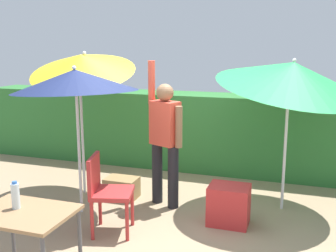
{
  "coord_description": "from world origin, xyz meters",
  "views": [
    {
      "loc": [
        1.51,
        -4.25,
        2.08
      ],
      "look_at": [
        0.0,
        0.3,
        1.1
      ],
      "focal_mm": 42.75,
      "sensor_mm": 36.0,
      "label": 1
    }
  ],
  "objects_px": {
    "crate_cardboard": "(122,188)",
    "folding_table": "(25,221)",
    "umbrella_yellow": "(291,75)",
    "person_vendor": "(165,136)",
    "cooler_box": "(229,205)",
    "umbrella_rainbow": "(82,64)",
    "chair_plastic": "(106,189)",
    "bottle_water": "(15,196)",
    "umbrella_orange": "(75,81)"
  },
  "relations": [
    {
      "from": "umbrella_rainbow",
      "to": "bottle_water",
      "type": "bearing_deg",
      "value": -74.96
    },
    {
      "from": "umbrella_yellow",
      "to": "cooler_box",
      "type": "distance_m",
      "value": 1.74
    },
    {
      "from": "crate_cardboard",
      "to": "umbrella_rainbow",
      "type": "bearing_deg",
      "value": 175.89
    },
    {
      "from": "person_vendor",
      "to": "bottle_water",
      "type": "height_order",
      "value": "person_vendor"
    },
    {
      "from": "person_vendor",
      "to": "folding_table",
      "type": "distance_m",
      "value": 2.22
    },
    {
      "from": "person_vendor",
      "to": "umbrella_rainbow",
      "type": "bearing_deg",
      "value": 176.23
    },
    {
      "from": "bottle_water",
      "to": "umbrella_orange",
      "type": "bearing_deg",
      "value": 101.37
    },
    {
      "from": "umbrella_rainbow",
      "to": "crate_cardboard",
      "type": "bearing_deg",
      "value": -4.11
    },
    {
      "from": "umbrella_orange",
      "to": "person_vendor",
      "type": "relative_size",
      "value": 0.98
    },
    {
      "from": "cooler_box",
      "to": "bottle_water",
      "type": "height_order",
      "value": "bottle_water"
    },
    {
      "from": "umbrella_orange",
      "to": "crate_cardboard",
      "type": "xyz_separation_m",
      "value": [
        0.29,
        0.6,
        -1.52
      ]
    },
    {
      "from": "umbrella_yellow",
      "to": "folding_table",
      "type": "height_order",
      "value": "umbrella_yellow"
    },
    {
      "from": "umbrella_yellow",
      "to": "bottle_water",
      "type": "xyz_separation_m",
      "value": [
        -2.12,
        -2.47,
        -0.89
      ]
    },
    {
      "from": "bottle_water",
      "to": "umbrella_rainbow",
      "type": "bearing_deg",
      "value": 105.04
    },
    {
      "from": "chair_plastic",
      "to": "folding_table",
      "type": "bearing_deg",
      "value": -97.31
    },
    {
      "from": "person_vendor",
      "to": "chair_plastic",
      "type": "distance_m",
      "value": 1.11
    },
    {
      "from": "umbrella_yellow",
      "to": "crate_cardboard",
      "type": "xyz_separation_m",
      "value": [
        -2.14,
        -0.33,
        -1.57
      ]
    },
    {
      "from": "chair_plastic",
      "to": "crate_cardboard",
      "type": "height_order",
      "value": "chair_plastic"
    },
    {
      "from": "umbrella_orange",
      "to": "folding_table",
      "type": "xyz_separation_m",
      "value": [
        0.41,
        -1.57,
        -1.03
      ]
    },
    {
      "from": "umbrella_yellow",
      "to": "chair_plastic",
      "type": "relative_size",
      "value": 2.41
    },
    {
      "from": "umbrella_orange",
      "to": "crate_cardboard",
      "type": "distance_m",
      "value": 1.66
    },
    {
      "from": "person_vendor",
      "to": "cooler_box",
      "type": "xyz_separation_m",
      "value": [
        0.9,
        -0.31,
        -0.7
      ]
    },
    {
      "from": "cooler_box",
      "to": "bottle_water",
      "type": "bearing_deg",
      "value": -130.29
    },
    {
      "from": "folding_table",
      "to": "umbrella_orange",
      "type": "bearing_deg",
      "value": 104.69
    },
    {
      "from": "folding_table",
      "to": "umbrella_yellow",
      "type": "bearing_deg",
      "value": 51.2
    },
    {
      "from": "umbrella_rainbow",
      "to": "chair_plastic",
      "type": "bearing_deg",
      "value": -50.98
    },
    {
      "from": "crate_cardboard",
      "to": "umbrella_orange",
      "type": "bearing_deg",
      "value": -115.57
    },
    {
      "from": "person_vendor",
      "to": "chair_plastic",
      "type": "relative_size",
      "value": 2.11
    },
    {
      "from": "cooler_box",
      "to": "umbrella_yellow",
      "type": "bearing_deg",
      "value": 48.56
    },
    {
      "from": "umbrella_rainbow",
      "to": "chair_plastic",
      "type": "xyz_separation_m",
      "value": [
        0.84,
        -1.03,
        -1.31
      ]
    },
    {
      "from": "umbrella_orange",
      "to": "umbrella_yellow",
      "type": "height_order",
      "value": "umbrella_yellow"
    },
    {
      "from": "folding_table",
      "to": "crate_cardboard",
      "type": "bearing_deg",
      "value": 93.29
    },
    {
      "from": "person_vendor",
      "to": "folding_table",
      "type": "height_order",
      "value": "person_vendor"
    },
    {
      "from": "bottle_water",
      "to": "folding_table",
      "type": "bearing_deg",
      "value": -19.26
    },
    {
      "from": "umbrella_orange",
      "to": "person_vendor",
      "type": "distance_m",
      "value": 1.31
    },
    {
      "from": "person_vendor",
      "to": "cooler_box",
      "type": "relative_size",
      "value": 4.0
    },
    {
      "from": "chair_plastic",
      "to": "bottle_water",
      "type": "distance_m",
      "value": 1.21
    },
    {
      "from": "cooler_box",
      "to": "bottle_water",
      "type": "relative_size",
      "value": 1.96
    },
    {
      "from": "umbrella_orange",
      "to": "chair_plastic",
      "type": "xyz_separation_m",
      "value": [
        0.56,
        -0.39,
        -1.15
      ]
    },
    {
      "from": "folding_table",
      "to": "cooler_box",
      "type": "bearing_deg",
      "value": 52.24
    },
    {
      "from": "umbrella_yellow",
      "to": "crate_cardboard",
      "type": "height_order",
      "value": "umbrella_yellow"
    },
    {
      "from": "chair_plastic",
      "to": "bottle_water",
      "type": "xyz_separation_m",
      "value": [
        -0.25,
        -1.14,
        0.32
      ]
    },
    {
      "from": "umbrella_rainbow",
      "to": "folding_table",
      "type": "relative_size",
      "value": 2.75
    },
    {
      "from": "crate_cardboard",
      "to": "folding_table",
      "type": "distance_m",
      "value": 2.23
    },
    {
      "from": "umbrella_orange",
      "to": "chair_plastic",
      "type": "relative_size",
      "value": 2.08
    },
    {
      "from": "umbrella_rainbow",
      "to": "umbrella_orange",
      "type": "bearing_deg",
      "value": -66.71
    },
    {
      "from": "umbrella_orange",
      "to": "cooler_box",
      "type": "relative_size",
      "value": 3.94
    },
    {
      "from": "folding_table",
      "to": "bottle_water",
      "type": "height_order",
      "value": "bottle_water"
    },
    {
      "from": "umbrella_orange",
      "to": "umbrella_rainbow",
      "type": "bearing_deg",
      "value": 113.29
    },
    {
      "from": "cooler_box",
      "to": "crate_cardboard",
      "type": "xyz_separation_m",
      "value": [
        -1.54,
        0.34,
        -0.09
      ]
    }
  ]
}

